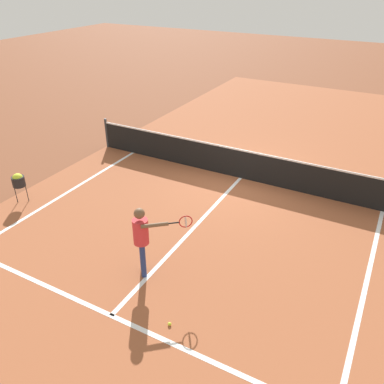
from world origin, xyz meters
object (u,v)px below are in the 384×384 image
(player_near, at_px, (142,234))
(net, at_px, (242,164))
(tennis_ball_mid_court, at_px, (170,324))
(ball_hopper, at_px, (18,180))

(player_near, bearing_deg, net, 88.61)
(player_near, relative_size, tennis_ball_mid_court, 24.57)
(net, height_order, ball_hopper, net)
(net, xyz_separation_m, player_near, (-0.12, -5.09, 0.51))
(net, height_order, player_near, player_near)
(player_near, distance_m, tennis_ball_mid_court, 1.84)
(net, distance_m, player_near, 5.11)
(ball_hopper, bearing_deg, tennis_ball_mid_court, -17.20)
(ball_hopper, bearing_deg, player_near, -10.17)
(net, bearing_deg, tennis_ball_mid_court, -79.86)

